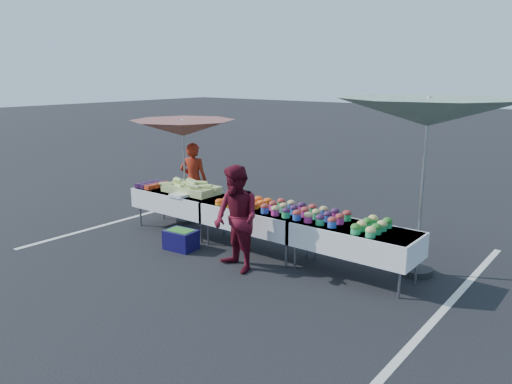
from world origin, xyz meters
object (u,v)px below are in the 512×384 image
Objects in this scene: customer at (236,219)px; umbrella_right at (428,114)px; table_left at (180,200)px; table_center at (256,217)px; umbrella_left at (183,129)px; storage_bin at (181,239)px; table_right at (354,238)px; vendor at (194,180)px.

customer is 0.55× the size of umbrella_right.
table_left and table_center have the same top height.
customer is (0.31, -0.86, 0.21)m from table_center.
storage_bin is (1.07, -1.14, -1.68)m from umbrella_left.
umbrella_left is (-0.29, 0.40, 1.28)m from table_left.
table_right is at bearing -135.16° from umbrella_right.
table_center is at bearing -164.74° from umbrella_right.
table_left and table_right have the same top height.
table_left is 3.60m from table_right.
table_right is at bearing 0.00° from table_left.
customer is 1.47m from storage_bin.
table_right is at bearing 9.11° from storage_bin.
table_left is at bearing 174.52° from customer.
umbrella_right is at bearing 16.42° from storage_bin.
table_left is 1.00× the size of table_right.
table_right is 1.17× the size of customer.
umbrella_left is 3.73× the size of storage_bin.
umbrella_right is (2.48, 0.68, 1.76)m from table_center.
umbrella_left is at bearing 174.13° from table_right.
umbrella_right is at bearing 8.99° from table_left.
table_left is at bearing 94.91° from vendor.
vendor is at bearing 163.86° from customer.
vendor is 1.16m from umbrella_left.
umbrella_right reaches higher than customer.
table_center is at bearing 126.35° from customer.
table_right is 1.20× the size of vendor.
table_right is (3.60, 0.00, 0.00)m from table_left.
customer reaches higher than table_right.
vendor is at bearing 160.84° from table_center.
customer is (2.11, -0.86, 0.21)m from table_left.
table_right is 4.11m from umbrella_left.
storage_bin is at bearing -157.90° from umbrella_right.
storage_bin is (-1.02, -0.74, -0.41)m from table_center.
table_center is 1.33m from storage_bin.
umbrella_right reaches higher than table_left.
umbrella_left is 0.70× the size of umbrella_right.
table_left is 1.15m from storage_bin.
customer is at bearing -27.71° from umbrella_left.
umbrella_left reaches higher than storage_bin.
umbrella_left reaches higher than table_center.
umbrella_right is at bearing 155.21° from vendor.
customer reaches higher than vendor.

